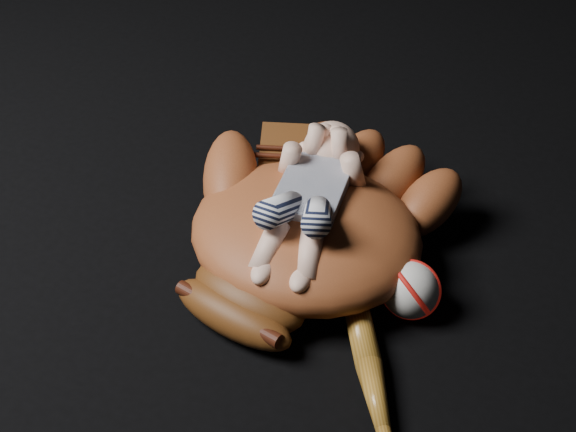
# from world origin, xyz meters

# --- Properties ---
(baseball_glove) EXTENTS (0.54, 0.59, 0.16)m
(baseball_glove) POSITION_xyz_m (0.08, 0.18, 0.08)
(baseball_glove) COLOR brown
(baseball_glove) RESTS_ON ground
(newborn_baby) EXTENTS (0.19, 0.35, 0.14)m
(newborn_baby) POSITION_xyz_m (0.08, 0.18, 0.13)
(newborn_baby) COLOR beige
(newborn_baby) RESTS_ON baseball_glove
(baseball_bat) EXTENTS (0.22, 0.36, 0.04)m
(baseball_bat) POSITION_xyz_m (0.25, -0.01, 0.02)
(baseball_bat) COLOR #9E671E
(baseball_bat) RESTS_ON ground
(baseball) EXTENTS (0.11, 0.11, 0.08)m
(baseball) POSITION_xyz_m (0.25, 0.14, 0.04)
(baseball) COLOR silver
(baseball) RESTS_ON ground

